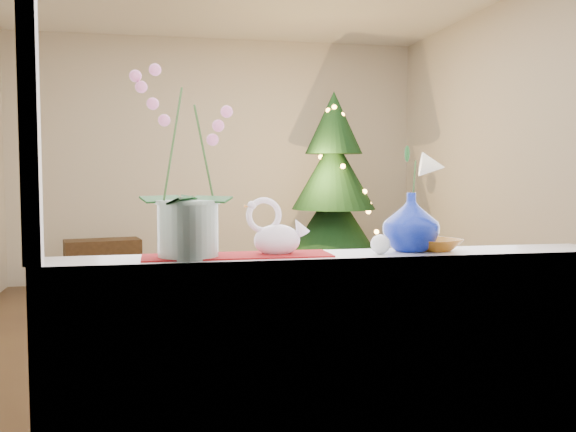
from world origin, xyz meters
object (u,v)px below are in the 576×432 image
Objects in this scene: swan at (277,228)px; blue_vase at (411,218)px; xmas_tree at (333,193)px; orchid_pot at (187,162)px; amber_dish at (434,245)px; paperweight at (380,244)px; side_table at (103,267)px.

blue_vase is at bearing -10.21° from swan.
xmas_tree is at bearing 60.40° from swan.
amber_dish is (0.97, 0.01, -0.33)m from orchid_pot.
blue_vase reaches higher than swan.
paperweight is (-0.15, -0.06, -0.10)m from blue_vase.
amber_dish is 4.62m from side_table.
swan is at bearing -88.21° from side_table.
swan is (0.33, 0.01, -0.25)m from orchid_pot.
paperweight is at bearing -167.65° from amber_dish.
blue_vase is at bearing -81.52° from side_table.
orchid_pot reaches higher than swan.
blue_vase is 0.37× the size of side_table.
orchid_pot is 1.03m from amber_dish.
swan is 3.20× the size of paperweight.
orchid_pot is at bearing -92.53° from side_table.
side_table is (-2.28, 0.42, -0.74)m from xmas_tree.
xmas_tree is at bearing 80.30° from amber_dish.
orchid_pot is 0.96× the size of side_table.
amber_dish is (0.10, -0.01, -0.11)m from blue_vase.
xmas_tree is at bearing 67.12° from orchid_pot.
swan reaches higher than amber_dish.
blue_vase is 3.53× the size of paperweight.
swan is 4.45m from side_table.
orchid_pot is at bearing -179.33° from amber_dish.
side_table is (-1.53, 4.27, -0.78)m from blue_vase.
xmas_tree is at bearing 76.97° from paperweight.
orchid_pot is 0.35× the size of xmas_tree.
paperweight reaches higher than amber_dish.
swan is 0.64m from amber_dish.
orchid_pot reaches higher than amber_dish.
amber_dish reaches higher than side_table.
xmas_tree reaches higher than side_table.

